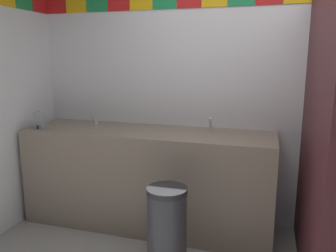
% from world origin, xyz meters
% --- Properties ---
extents(wall_back, '(4.33, 0.09, 2.59)m').
position_xyz_m(wall_back, '(0.00, 1.52, 1.30)').
color(wall_back, silver).
rests_on(wall_back, ground_plane).
extents(vanity_counter, '(2.25, 0.61, 0.90)m').
position_xyz_m(vanity_counter, '(-0.99, 1.17, 0.46)').
color(vanity_counter, gray).
rests_on(vanity_counter, ground_plane).
extents(faucet_left, '(0.04, 0.10, 0.14)m').
position_xyz_m(faucet_left, '(-1.55, 1.26, 0.95)').
color(faucet_left, silver).
rests_on(faucet_left, vanity_counter).
extents(faucet_right, '(0.04, 0.10, 0.14)m').
position_xyz_m(faucet_right, '(-0.43, 1.26, 0.95)').
color(faucet_right, silver).
rests_on(faucet_right, vanity_counter).
extents(soap_dispenser, '(0.09, 0.09, 0.16)m').
position_xyz_m(soap_dispenser, '(-1.96, 0.98, 0.98)').
color(soap_dispenser, gray).
rests_on(soap_dispenser, vanity_counter).
extents(trash_bin, '(0.29, 0.29, 0.65)m').
position_xyz_m(trash_bin, '(-0.60, 0.50, 0.33)').
color(trash_bin, '#333338').
rests_on(trash_bin, ground_plane).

